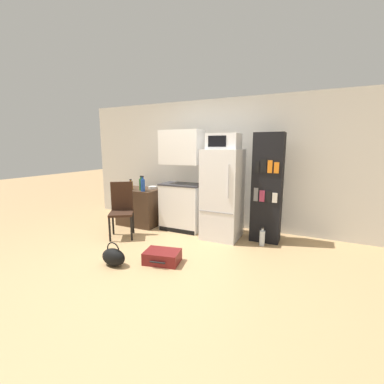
{
  "coord_description": "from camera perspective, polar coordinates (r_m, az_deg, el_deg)",
  "views": [
    {
      "loc": [
        1.88,
        -2.94,
        1.61
      ],
      "look_at": [
        0.06,
        0.85,
        0.86
      ],
      "focal_mm": 24.0,
      "sensor_mm": 36.0,
      "label": 1
    }
  ],
  "objects": [
    {
      "name": "ground_plane",
      "position": [
        3.85,
        -6.52,
        -14.76
      ],
      "size": [
        24.0,
        24.0,
        0.0
      ],
      "primitive_type": "plane",
      "color": "tan"
    },
    {
      "name": "wall_back",
      "position": [
        5.23,
        6.91,
        6.19
      ],
      "size": [
        6.4,
        0.1,
        2.53
      ],
      "color": "beige",
      "rests_on": "ground_plane"
    },
    {
      "name": "side_table",
      "position": [
        5.47,
        -11.39,
        -3.18
      ],
      "size": [
        0.84,
        0.61,
        0.75
      ],
      "color": "#422D1E",
      "rests_on": "ground_plane"
    },
    {
      "name": "kitchen_hutch",
      "position": [
        4.93,
        -2.24,
        1.51
      ],
      "size": [
        0.8,
        0.49,
        1.91
      ],
      "color": "white",
      "rests_on": "ground_plane"
    },
    {
      "name": "refrigerator",
      "position": [
        4.53,
        6.8,
        -0.53
      ],
      "size": [
        0.63,
        0.67,
        1.56
      ],
      "color": "white",
      "rests_on": "ground_plane"
    },
    {
      "name": "microwave",
      "position": [
        4.46,
        7.04,
        11.1
      ],
      "size": [
        0.54,
        0.39,
        0.26
      ],
      "color": "silver",
      "rests_on": "refrigerator"
    },
    {
      "name": "bookshelf",
      "position": [
        4.49,
        16.37,
        0.82
      ],
      "size": [
        0.48,
        0.32,
        1.84
      ],
      "color": "black",
      "rests_on": "ground_plane"
    },
    {
      "name": "bottle_blue_soda",
      "position": [
        5.06,
        -10.86,
        1.57
      ],
      "size": [
        0.08,
        0.08,
        0.3
      ],
      "color": "#1E47A3",
      "rests_on": "side_table"
    },
    {
      "name": "bottle_amber_beer",
      "position": [
        5.31,
        -13.45,
        1.46
      ],
      "size": [
        0.08,
        0.08,
        0.21
      ],
      "color": "brown",
      "rests_on": "side_table"
    },
    {
      "name": "bottle_green_tall",
      "position": [
        5.19,
        -11.23,
        1.72
      ],
      "size": [
        0.08,
        0.08,
        0.29
      ],
      "color": "#1E6028",
      "rests_on": "side_table"
    },
    {
      "name": "bowl",
      "position": [
        5.37,
        -8.72,
        1.01
      ],
      "size": [
        0.18,
        0.18,
        0.05
      ],
      "color": "silver",
      "rests_on": "side_table"
    },
    {
      "name": "chair",
      "position": [
        4.79,
        -15.36,
        -2.9
      ],
      "size": [
        0.56,
        0.56,
        0.98
      ],
      "rotation": [
        0.0,
        0.0,
        0.59
      ],
      "color": "black",
      "rests_on": "ground_plane"
    },
    {
      "name": "suitcase_large_flat",
      "position": [
        3.73,
        -6.62,
        -14.11
      ],
      "size": [
        0.54,
        0.43,
        0.17
      ],
      "rotation": [
        0.0,
        0.0,
        0.21
      ],
      "color": "maroon",
      "rests_on": "ground_plane"
    },
    {
      "name": "handbag",
      "position": [
        3.77,
        -17.04,
        -13.61
      ],
      "size": [
        0.36,
        0.2,
        0.33
      ],
      "color": "black",
      "rests_on": "ground_plane"
    },
    {
      "name": "water_bottle_front",
      "position": [
        4.43,
        15.33,
        -9.75
      ],
      "size": [
        0.09,
        0.09,
        0.32
      ],
      "color": "silver",
      "rests_on": "ground_plane"
    }
  ]
}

